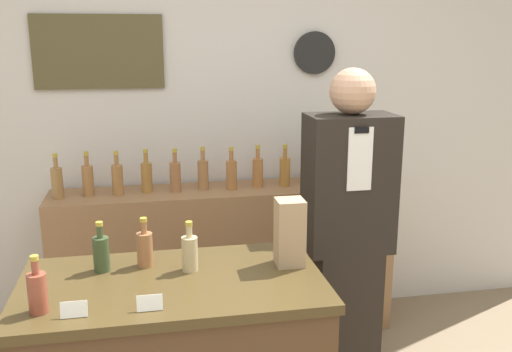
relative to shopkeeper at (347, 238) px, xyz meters
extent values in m
cube|color=silver|center=(-0.64, 0.97, 0.50)|extent=(5.20, 0.06, 2.70)
cube|color=brown|center=(-1.24, 0.92, 0.91)|extent=(0.75, 0.02, 0.43)
cylinder|color=black|center=(0.08, 0.92, 0.90)|extent=(0.26, 0.03, 0.26)
cube|color=#8E6642|center=(-0.53, 0.71, -0.38)|extent=(2.09, 0.38, 0.95)
cube|color=#45361B|center=(-0.91, -0.52, 0.05)|extent=(1.19, 0.66, 0.04)
cube|color=black|center=(0.00, 0.00, -0.46)|extent=(0.33, 0.26, 0.80)
cube|color=black|center=(0.00, 0.00, 0.29)|extent=(0.43, 0.26, 0.69)
cube|color=white|center=(0.00, -0.13, 0.44)|extent=(0.12, 0.01, 0.30)
cube|color=black|center=(0.00, -0.14, 0.58)|extent=(0.07, 0.01, 0.03)
sphere|color=tan|center=(0.00, 0.00, 0.75)|extent=(0.22, 0.22, 0.22)
cylinder|color=#B27047|center=(0.23, 0.70, 0.14)|extent=(0.20, 0.20, 0.10)
sphere|color=#2D6B2D|center=(0.23, 0.70, 0.29)|extent=(0.24, 0.24, 0.24)
cube|color=tan|center=(-0.42, -0.45, 0.21)|extent=(0.12, 0.11, 0.28)
cube|color=white|center=(-1.25, -0.76, 0.10)|extent=(0.09, 0.02, 0.06)
cube|color=white|center=(-1.00, -0.76, 0.10)|extent=(0.09, 0.02, 0.06)
cylinder|color=brown|center=(-1.38, -0.70, 0.14)|extent=(0.07, 0.07, 0.14)
cylinder|color=brown|center=(-1.38, -0.70, 0.24)|extent=(0.03, 0.03, 0.05)
cylinder|color=#B29933|center=(-1.38, -0.70, 0.28)|extent=(0.03, 0.03, 0.02)
cylinder|color=#364829|center=(-1.19, -0.37, 0.14)|extent=(0.07, 0.07, 0.14)
cylinder|color=#364829|center=(-1.19, -0.37, 0.24)|extent=(0.03, 0.03, 0.05)
cylinder|color=#B29933|center=(-1.19, -0.37, 0.28)|extent=(0.03, 0.03, 0.02)
cylinder|color=#98623C|center=(-1.01, -0.35, 0.14)|extent=(0.07, 0.07, 0.14)
cylinder|color=#98623C|center=(-1.01, -0.35, 0.24)|extent=(0.03, 0.03, 0.05)
cylinder|color=#B29933|center=(-1.01, -0.35, 0.28)|extent=(0.03, 0.03, 0.02)
cylinder|color=tan|center=(-0.83, -0.43, 0.14)|extent=(0.07, 0.07, 0.14)
cylinder|color=tan|center=(-0.83, -0.43, 0.24)|extent=(0.03, 0.03, 0.05)
cylinder|color=#B29933|center=(-0.83, -0.43, 0.28)|extent=(0.03, 0.03, 0.02)
cylinder|color=olive|center=(-1.50, 0.70, 0.19)|extent=(0.07, 0.07, 0.18)
cylinder|color=olive|center=(-1.50, 0.70, 0.31)|extent=(0.02, 0.02, 0.06)
cylinder|color=#B29933|center=(-1.50, 0.70, 0.35)|extent=(0.03, 0.03, 0.02)
cylinder|color=#9B673A|center=(-1.33, 0.72, 0.19)|extent=(0.07, 0.07, 0.18)
cylinder|color=#9B673A|center=(-1.33, 0.72, 0.31)|extent=(0.02, 0.02, 0.06)
cylinder|color=#B29933|center=(-1.33, 0.72, 0.35)|extent=(0.03, 0.03, 0.02)
cylinder|color=#9A6A3A|center=(-1.16, 0.70, 0.19)|extent=(0.07, 0.07, 0.18)
cylinder|color=#9A6A3A|center=(-1.16, 0.70, 0.31)|extent=(0.02, 0.02, 0.06)
cylinder|color=#B29933|center=(-1.16, 0.70, 0.35)|extent=(0.03, 0.03, 0.02)
cylinder|color=olive|center=(-0.99, 0.73, 0.19)|extent=(0.07, 0.07, 0.18)
cylinder|color=olive|center=(-0.99, 0.73, 0.31)|extent=(0.02, 0.02, 0.06)
cylinder|color=#B29933|center=(-0.99, 0.73, 0.35)|extent=(0.03, 0.03, 0.02)
cylinder|color=#98633C|center=(-0.83, 0.71, 0.19)|extent=(0.07, 0.07, 0.18)
cylinder|color=#98633C|center=(-0.83, 0.71, 0.31)|extent=(0.02, 0.02, 0.06)
cylinder|color=#B29933|center=(-0.83, 0.71, 0.35)|extent=(0.03, 0.03, 0.02)
cylinder|color=#996A3F|center=(-0.66, 0.73, 0.19)|extent=(0.07, 0.07, 0.18)
cylinder|color=#996A3F|center=(-0.66, 0.73, 0.31)|extent=(0.02, 0.02, 0.06)
cylinder|color=#B29933|center=(-0.66, 0.73, 0.35)|extent=(0.03, 0.03, 0.02)
cylinder|color=#A06838|center=(-0.49, 0.69, 0.19)|extent=(0.07, 0.07, 0.18)
cylinder|color=#A06838|center=(-0.49, 0.69, 0.31)|extent=(0.02, 0.02, 0.06)
cylinder|color=#B29933|center=(-0.49, 0.69, 0.35)|extent=(0.03, 0.03, 0.02)
cylinder|color=#A56837|center=(-0.32, 0.73, 0.19)|extent=(0.07, 0.07, 0.18)
cylinder|color=#A56837|center=(-0.32, 0.73, 0.31)|extent=(0.02, 0.02, 0.06)
cylinder|color=#B29933|center=(-0.32, 0.73, 0.35)|extent=(0.03, 0.03, 0.02)
cylinder|color=#A57031|center=(-0.15, 0.71, 0.19)|extent=(0.07, 0.07, 0.18)
cylinder|color=#A57031|center=(-0.15, 0.71, 0.31)|extent=(0.02, 0.02, 0.06)
cylinder|color=#B29933|center=(-0.15, 0.71, 0.35)|extent=(0.03, 0.03, 0.02)
cylinder|color=#A56436|center=(0.01, 0.73, 0.19)|extent=(0.07, 0.07, 0.18)
cylinder|color=#A56436|center=(0.01, 0.73, 0.31)|extent=(0.02, 0.02, 0.06)
cylinder|color=#B29933|center=(0.01, 0.73, 0.35)|extent=(0.03, 0.03, 0.02)
camera|label=1|loc=(-0.98, -2.61, 1.01)|focal=40.00mm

